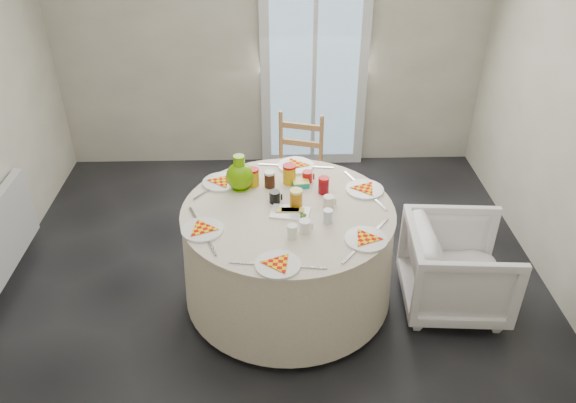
{
  "coord_description": "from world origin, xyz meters",
  "views": [
    {
      "loc": [
        0.01,
        -3.09,
        2.75
      ],
      "look_at": [
        0.1,
        -0.06,
        0.8
      ],
      "focal_mm": 35.0,
      "sensor_mm": 36.0,
      "label": 1
    }
  ],
  "objects_px": {
    "radiator": "(2,236)",
    "table": "(288,254)",
    "armchair": "(459,259)",
    "green_pitcher": "(240,171)",
    "wooden_chair": "(296,169)"
  },
  "relations": [
    {
      "from": "radiator",
      "to": "wooden_chair",
      "type": "relative_size",
      "value": 1.1
    },
    {
      "from": "armchair",
      "to": "table",
      "type": "bearing_deg",
      "value": 88.23
    },
    {
      "from": "wooden_chair",
      "to": "table",
      "type": "bearing_deg",
      "value": -79.02
    },
    {
      "from": "table",
      "to": "green_pitcher",
      "type": "xyz_separation_m",
      "value": [
        -0.32,
        0.28,
        0.49
      ]
    },
    {
      "from": "green_pitcher",
      "to": "table",
      "type": "bearing_deg",
      "value": -24.61
    },
    {
      "from": "wooden_chair",
      "to": "radiator",
      "type": "bearing_deg",
      "value": -144.07
    },
    {
      "from": "radiator",
      "to": "table",
      "type": "relative_size",
      "value": 0.7
    },
    {
      "from": "green_pitcher",
      "to": "radiator",
      "type": "bearing_deg",
      "value": -162.77
    },
    {
      "from": "radiator",
      "to": "green_pitcher",
      "type": "height_order",
      "value": "green_pitcher"
    },
    {
      "from": "radiator",
      "to": "table",
      "type": "height_order",
      "value": "table"
    },
    {
      "from": "radiator",
      "to": "table",
      "type": "xyz_separation_m",
      "value": [
        2.04,
        -0.26,
        -0.01
      ]
    },
    {
      "from": "table",
      "to": "wooden_chair",
      "type": "xyz_separation_m",
      "value": [
        0.1,
        1.01,
        0.09
      ]
    },
    {
      "from": "green_pitcher",
      "to": "wooden_chair",
      "type": "bearing_deg",
      "value": 76.95
    },
    {
      "from": "radiator",
      "to": "armchair",
      "type": "distance_m",
      "value": 3.21
    },
    {
      "from": "table",
      "to": "armchair",
      "type": "distance_m",
      "value": 1.15
    }
  ]
}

